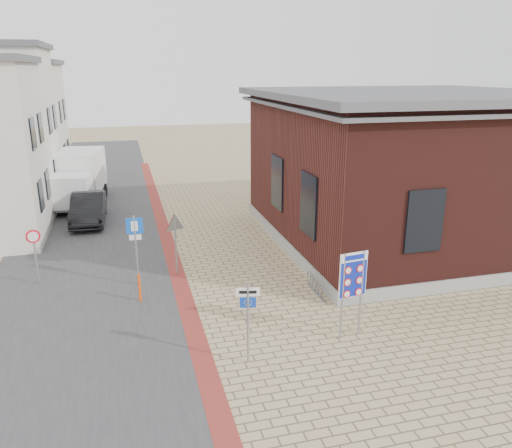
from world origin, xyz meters
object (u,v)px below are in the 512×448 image
sedan (88,208)px  border_sign (353,277)px  essen_sign (248,311)px  bollard (140,288)px  parking_sign (135,238)px  box_truck (78,178)px

sedan → border_sign: 16.54m
essen_sign → bollard: bearing=133.3°
essen_sign → bollard: (-2.70, 4.62, -1.06)m
parking_sign → bollard: parking_sign is taller
sedan → box_truck: (-0.70, 3.98, 0.82)m
border_sign → bollard: (-6.00, 4.05, -1.43)m
box_truck → border_sign: size_ratio=2.28×
border_sign → essen_sign: border_sign is taller
parking_sign → bollard: bearing=-87.5°
border_sign → box_truck: bearing=107.7°
box_truck → sedan: bearing=-72.0°
essen_sign → bollard: size_ratio=2.36×
sedan → box_truck: 4.12m
sedan → border_sign: (8.17, -14.34, 1.17)m
sedan → bollard: (2.17, -10.29, -0.26)m
border_sign → sedan: bearing=111.5°
box_truck → border_sign: box_truck is taller
sedan → bollard: size_ratio=4.61×
parking_sign → bollard: size_ratio=2.68×
box_truck → essen_sign: 19.69m
sedan → bollard: bearing=-76.8°
sedan → parking_sign: (2.17, -8.91, 1.10)m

